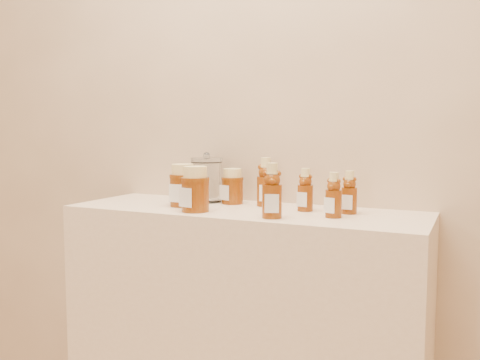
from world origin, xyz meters
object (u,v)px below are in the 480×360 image
at_px(display_table, 243,339).
at_px(glass_canister, 207,178).
at_px(bear_bottle_back_left, 266,179).
at_px(bear_bottle_front_left, 272,187).
at_px(honey_jar_left, 183,185).

relative_size(display_table, glass_canister, 6.76).
bearing_deg(display_table, bear_bottle_back_left, 67.67).
bearing_deg(bear_bottle_front_left, bear_bottle_back_left, 96.00).
relative_size(bear_bottle_back_left, bear_bottle_front_left, 1.02).
distance_m(honey_jar_left, glass_canister, 0.13).
relative_size(display_table, bear_bottle_front_left, 6.44).
relative_size(display_table, honey_jar_left, 8.20).
bearing_deg(display_table, glass_canister, 152.29).
height_order(bear_bottle_back_left, glass_canister, bear_bottle_back_left).
bearing_deg(glass_canister, bear_bottle_back_left, -0.96).
relative_size(bear_bottle_back_left, honey_jar_left, 1.30).
xyz_separation_m(bear_bottle_front_left, glass_canister, (-0.35, 0.23, -0.00)).
height_order(display_table, glass_canister, glass_canister).
distance_m(bear_bottle_back_left, glass_canister, 0.23).
bearing_deg(bear_bottle_front_left, glass_canister, 126.28).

